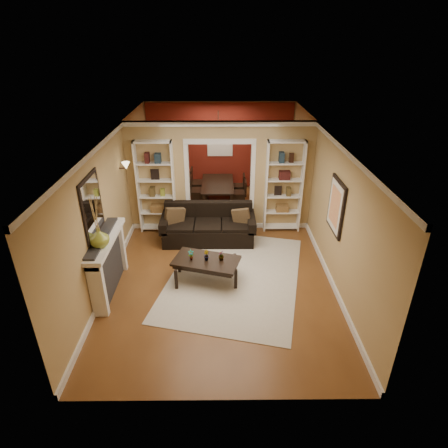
{
  "coord_description": "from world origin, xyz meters",
  "views": [
    {
      "loc": [
        0.02,
        -7.47,
        4.48
      ],
      "look_at": [
        0.08,
        -0.8,
        1.08
      ],
      "focal_mm": 30.0,
      "sensor_mm": 36.0,
      "label": 1
    }
  ],
  "objects_px": {
    "bookshelf_right": "(284,187)",
    "fireplace": "(110,265)",
    "coffee_table": "(206,270)",
    "dining_table": "(219,192)",
    "bookshelf_left": "(156,187)",
    "sofa": "(208,224)"
  },
  "relations": [
    {
      "from": "bookshelf_left",
      "to": "fireplace",
      "type": "distance_m",
      "value": 2.65
    },
    {
      "from": "bookshelf_left",
      "to": "dining_table",
      "type": "distance_m",
      "value": 2.47
    },
    {
      "from": "dining_table",
      "to": "bookshelf_left",
      "type": "bearing_deg",
      "value": 139.44
    },
    {
      "from": "bookshelf_right",
      "to": "fireplace",
      "type": "relative_size",
      "value": 1.35
    },
    {
      "from": "coffee_table",
      "to": "dining_table",
      "type": "distance_m",
      "value": 3.99
    },
    {
      "from": "sofa",
      "to": "fireplace",
      "type": "height_order",
      "value": "fireplace"
    },
    {
      "from": "sofa",
      "to": "fireplace",
      "type": "bearing_deg",
      "value": -132.83
    },
    {
      "from": "dining_table",
      "to": "fireplace",
      "type": "bearing_deg",
      "value": 154.48
    },
    {
      "from": "bookshelf_right",
      "to": "dining_table",
      "type": "xyz_separation_m",
      "value": [
        -1.59,
        1.76,
        -0.86
      ]
    },
    {
      "from": "bookshelf_right",
      "to": "fireplace",
      "type": "height_order",
      "value": "bookshelf_right"
    },
    {
      "from": "bookshelf_left",
      "to": "bookshelf_right",
      "type": "distance_m",
      "value": 3.1
    },
    {
      "from": "coffee_table",
      "to": "dining_table",
      "type": "height_order",
      "value": "dining_table"
    },
    {
      "from": "coffee_table",
      "to": "bookshelf_right",
      "type": "height_order",
      "value": "bookshelf_right"
    },
    {
      "from": "sofa",
      "to": "coffee_table",
      "type": "bearing_deg",
      "value": -89.68
    },
    {
      "from": "coffee_table",
      "to": "sofa",
      "type": "bearing_deg",
      "value": 106.6
    },
    {
      "from": "coffee_table",
      "to": "bookshelf_right",
      "type": "distance_m",
      "value": 3.01
    },
    {
      "from": "sofa",
      "to": "dining_table",
      "type": "distance_m",
      "value": 2.36
    },
    {
      "from": "sofa",
      "to": "bookshelf_right",
      "type": "height_order",
      "value": "bookshelf_right"
    },
    {
      "from": "bookshelf_right",
      "to": "fireplace",
      "type": "xyz_separation_m",
      "value": [
        -3.64,
        -2.53,
        -0.57
      ]
    },
    {
      "from": "sofa",
      "to": "coffee_table",
      "type": "relative_size",
      "value": 1.74
    },
    {
      "from": "bookshelf_left",
      "to": "bookshelf_right",
      "type": "relative_size",
      "value": 1.0
    },
    {
      "from": "coffee_table",
      "to": "dining_table",
      "type": "relative_size",
      "value": 0.77
    }
  ]
}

